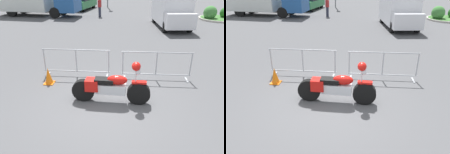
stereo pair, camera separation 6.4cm
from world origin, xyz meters
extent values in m
plane|color=#4C4C4F|center=(0.00, 0.00, 0.00)|extent=(120.00, 120.00, 0.00)
cylinder|color=black|center=(0.96, 0.25, 0.34)|extent=(0.69, 0.21, 0.69)
cylinder|color=black|center=(-0.71, 0.27, 0.34)|extent=(0.69, 0.21, 0.69)
cube|color=silver|center=(0.12, 0.26, 0.45)|extent=(0.91, 0.27, 0.30)
ellipsoid|color=red|center=(0.31, 0.26, 0.75)|extent=(0.61, 0.29, 0.28)
cube|color=black|center=(-0.07, 0.26, 0.71)|extent=(0.57, 0.31, 0.13)
cube|color=red|center=(-0.44, 0.27, 0.56)|extent=(0.39, 0.35, 0.34)
cube|color=red|center=(0.96, 0.25, 0.71)|extent=(0.43, 0.16, 0.06)
cylinder|color=silver|center=(0.85, 0.25, 0.86)|extent=(0.04, 0.04, 0.49)
sphere|color=silver|center=(0.90, 0.25, 1.05)|extent=(0.17, 0.17, 0.17)
sphere|color=red|center=(0.85, 0.25, 1.21)|extent=(0.26, 0.26, 0.26)
cylinder|color=#9EA0A5|center=(-1.36, 2.00, 1.05)|extent=(2.54, 0.10, 0.04)
cylinder|color=#9EA0A5|center=(-1.36, 2.00, 0.20)|extent=(2.54, 0.10, 0.04)
cylinder|color=#9EA0A5|center=(-2.58, 1.97, 0.62)|extent=(0.05, 0.05, 0.85)
cylinder|color=#9EA0A5|center=(-1.36, 2.00, 0.62)|extent=(0.05, 0.05, 0.85)
cylinder|color=#9EA0A5|center=(-0.14, 2.03, 0.62)|extent=(0.05, 0.05, 0.85)
cube|color=#9EA0A5|center=(-2.51, 1.97, 0.01)|extent=(0.07, 0.44, 0.03)
cube|color=#9EA0A5|center=(-0.21, 2.03, 0.01)|extent=(0.07, 0.44, 0.03)
cylinder|color=#9EA0A5|center=(1.60, 2.00, 1.05)|extent=(2.54, 0.10, 0.04)
cylinder|color=#9EA0A5|center=(1.60, 2.00, 0.20)|extent=(2.54, 0.10, 0.04)
cylinder|color=#9EA0A5|center=(0.38, 1.97, 0.62)|extent=(0.05, 0.05, 0.85)
cylinder|color=#9EA0A5|center=(1.60, 2.00, 0.62)|extent=(0.05, 0.05, 0.85)
cylinder|color=#9EA0A5|center=(2.82, 2.03, 0.62)|extent=(0.05, 0.05, 0.85)
cube|color=#9EA0A5|center=(0.45, 1.97, 0.01)|extent=(0.07, 0.44, 0.03)
cube|color=#9EA0A5|center=(2.75, 2.03, 0.01)|extent=(0.07, 0.44, 0.03)
cube|color=#1E4C8C|center=(-5.27, 14.64, 1.43)|extent=(1.98, 2.33, 1.90)
cylinder|color=black|center=(-6.12, 15.68, 0.48)|extent=(0.98, 0.36, 0.96)
cylinder|color=black|center=(-6.28, 13.76, 0.48)|extent=(0.98, 0.36, 0.96)
cylinder|color=black|center=(-10.32, 16.03, 0.48)|extent=(0.98, 0.36, 0.96)
cylinder|color=black|center=(-10.48, 14.11, 0.48)|extent=(0.98, 0.36, 0.96)
cube|color=silver|center=(3.33, 11.57, 1.31)|extent=(2.50, 4.32, 2.00)
cube|color=silver|center=(3.65, 9.09, 0.84)|extent=(2.00, 1.13, 1.00)
cylinder|color=black|center=(4.43, 9.60, 0.36)|extent=(0.33, 0.74, 0.72)
cylinder|color=black|center=(2.76, 9.38, 0.36)|extent=(0.33, 0.74, 0.72)
cylinder|color=black|center=(4.01, 12.87, 0.36)|extent=(0.33, 0.74, 0.72)
cylinder|color=black|center=(2.35, 12.66, 0.36)|extent=(0.33, 0.74, 0.72)
cube|color=#B7BABF|center=(-10.57, 18.99, 0.57)|extent=(2.29, 4.24, 0.65)
cylinder|color=black|center=(-11.03, 20.38, 0.30)|extent=(0.30, 0.62, 0.60)
cylinder|color=black|center=(-9.67, 20.15, 0.30)|extent=(0.30, 0.62, 0.60)
cylinder|color=black|center=(-11.46, 17.84, 0.30)|extent=(0.30, 0.62, 0.60)
cylinder|color=black|center=(-10.10, 17.61, 0.30)|extent=(0.30, 0.62, 0.60)
cube|color=tan|center=(-7.82, 19.18, 0.60)|extent=(2.40, 4.45, 0.69)
cylinder|color=black|center=(-8.31, 20.63, 0.31)|extent=(0.32, 0.66, 0.63)
cylinder|color=black|center=(-6.88, 20.39, 0.31)|extent=(0.32, 0.66, 0.63)
cylinder|color=black|center=(-8.76, 17.97, 0.31)|extent=(0.32, 0.66, 0.63)
cylinder|color=black|center=(-7.33, 17.73, 0.31)|extent=(0.32, 0.66, 0.63)
cube|color=#236B38|center=(-5.07, 19.44, 0.63)|extent=(2.54, 4.72, 0.73)
cylinder|color=black|center=(-5.59, 20.98, 0.33)|extent=(0.34, 0.69, 0.67)
cylinder|color=black|center=(-4.08, 20.72, 0.33)|extent=(0.34, 0.69, 0.67)
cylinder|color=black|center=(-6.07, 18.15, 0.33)|extent=(0.34, 0.69, 0.67)
cylinder|color=black|center=(-4.56, 17.90, 0.33)|extent=(0.34, 0.69, 0.67)
cylinder|color=#262838|center=(-2.47, 14.97, 0.42)|extent=(0.26, 0.26, 0.85)
cylinder|color=maroon|center=(-2.47, 14.97, 1.16)|extent=(0.37, 0.37, 0.62)
cylinder|color=#ADA89E|center=(8.03, 14.66, 0.07)|extent=(3.38, 3.38, 0.14)
cylinder|color=#38662D|center=(8.03, 14.66, 0.15)|extent=(3.11, 3.11, 0.02)
sphere|color=#3D7A38|center=(7.14, 14.46, 0.61)|extent=(1.10, 1.10, 1.10)
cube|color=orange|center=(-2.21, 1.28, 0.01)|extent=(0.34, 0.34, 0.03)
cone|color=orange|center=(-2.21, 1.28, 0.31)|extent=(0.28, 0.28, 0.56)
camera|label=1|loc=(0.74, -5.46, 3.55)|focal=35.00mm
camera|label=2|loc=(0.81, -5.45, 3.55)|focal=35.00mm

